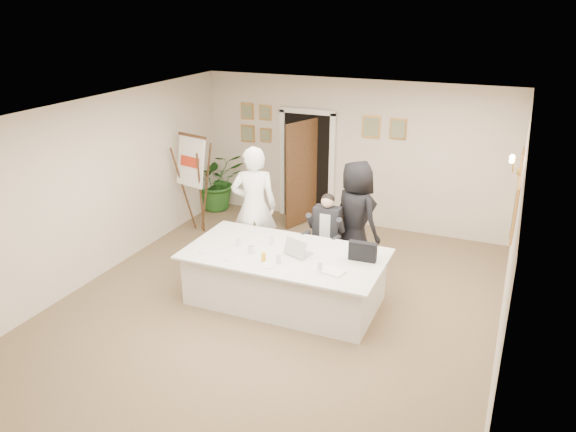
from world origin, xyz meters
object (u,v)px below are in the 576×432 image
(conference_table, at_px, (285,277))
(laptop_bag, at_px, (363,251))
(standing_man, at_px, (254,207))
(oj_glass, at_px, (264,257))
(paper_stack, at_px, (332,272))
(potted_palm, at_px, (217,180))
(flip_chart, at_px, (197,188))
(laptop, at_px, (299,244))
(steel_jug, at_px, (251,250))
(seated_man, at_px, (326,234))
(standing_woman, at_px, (356,217))

(conference_table, height_order, laptop_bag, laptop_bag)
(standing_man, xyz_separation_m, oj_glass, (0.81, -1.35, -0.16))
(paper_stack, bearing_deg, potted_palm, 137.40)
(laptop_bag, xyz_separation_m, paper_stack, (-0.26, -0.51, -0.12))
(flip_chart, height_order, standing_man, standing_man)
(laptop, xyz_separation_m, oj_glass, (-0.34, -0.44, -0.07))
(standing_man, relative_size, potted_palm, 1.64)
(paper_stack, relative_size, steel_jug, 2.76)
(laptop_bag, height_order, steel_jug, laptop_bag)
(standing_man, relative_size, oj_glass, 15.45)
(seated_man, distance_m, potted_palm, 3.65)
(laptop, height_order, paper_stack, laptop)
(conference_table, xyz_separation_m, laptop, (0.19, 0.06, 0.52))
(laptop, bearing_deg, oj_glass, -109.23)
(seated_man, relative_size, standing_man, 0.67)
(standing_woman, bearing_deg, potted_palm, 6.78)
(standing_man, relative_size, laptop, 5.35)
(standing_man, relative_size, paper_stack, 6.61)
(laptop, relative_size, paper_stack, 1.24)
(standing_man, height_order, steel_jug, standing_man)
(oj_glass, bearing_deg, conference_table, 67.79)
(paper_stack, bearing_deg, flip_chart, 147.75)
(laptop_bag, relative_size, steel_jug, 3.48)
(conference_table, height_order, standing_woman, standing_woman)
(standing_woman, relative_size, laptop_bag, 4.78)
(conference_table, bearing_deg, oj_glass, -112.21)
(seated_man, bearing_deg, steel_jug, -105.15)
(conference_table, xyz_separation_m, potted_palm, (-2.86, 3.06, 0.22))
(flip_chart, bearing_deg, laptop, -32.55)
(paper_stack, distance_m, oj_glass, 0.98)
(laptop, bearing_deg, flip_chart, 166.23)
(potted_palm, bearing_deg, steel_jug, -53.41)
(potted_palm, bearing_deg, oj_glass, -51.81)
(potted_palm, xyz_separation_m, laptop, (3.05, -3.00, 0.30))
(standing_woman, xyz_separation_m, laptop_bag, (0.46, -1.20, -0.01))
(standing_man, bearing_deg, oj_glass, 97.53)
(steel_jug, bearing_deg, oj_glass, -32.27)
(paper_stack, xyz_separation_m, oj_glass, (-0.98, -0.06, 0.05))
(standing_man, distance_m, paper_stack, 2.21)
(conference_table, height_order, oj_glass, oj_glass)
(standing_man, height_order, oj_glass, standing_man)
(flip_chart, height_order, laptop, flip_chart)
(laptop, bearing_deg, laptop_bag, 27.36)
(standing_woman, relative_size, oj_glass, 14.08)
(conference_table, xyz_separation_m, standing_woman, (0.62, 1.40, 0.52))
(standing_woman, xyz_separation_m, laptop, (-0.43, -1.34, -0.00))
(standing_man, xyz_separation_m, laptop, (1.15, -0.91, -0.09))
(potted_palm, distance_m, steel_jug, 4.07)
(conference_table, bearing_deg, seated_man, 78.42)
(seated_man, xyz_separation_m, oj_glass, (-0.38, -1.50, 0.17))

